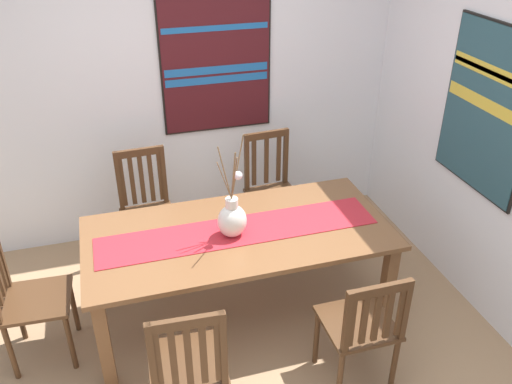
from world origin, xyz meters
name	(u,v)px	position (x,y,z in m)	size (l,w,h in m)	color
ground_plane	(246,364)	(0.00, 0.00, -0.01)	(6.40, 6.40, 0.03)	#A37F5B
wall_back	(184,82)	(0.00, 1.86, 1.35)	(6.40, 0.12, 2.70)	silver
dining_table	(239,242)	(0.09, 0.48, 0.64)	(2.07, 0.98, 0.73)	brown
table_runner	(238,231)	(0.09, 0.48, 0.74)	(1.90, 0.36, 0.01)	#B7232D
centerpiece_vase	(232,219)	(0.04, 0.43, 0.87)	(0.20, 0.27, 0.70)	silver
chair_0	(188,366)	(-0.43, -0.38, 0.51)	(0.44, 0.44, 0.96)	#4C301C
chair_1	(147,208)	(-0.45, 1.32, 0.51)	(0.44, 0.44, 0.99)	#4C301C
chair_2	(272,189)	(0.61, 1.35, 0.50)	(0.45, 0.45, 0.99)	#4C301C
chair_3	(362,326)	(0.63, -0.36, 0.49)	(0.42, 0.42, 0.90)	#4C301C
chair_4	(25,297)	(-1.31, 0.48, 0.50)	(0.44, 0.44, 0.95)	#4C301C
painting_on_back_wall	(216,63)	(0.26, 1.79, 1.51)	(0.92, 0.05, 1.16)	black
painting_on_side_wall	(487,109)	(1.79, 0.36, 1.46)	(0.05, 0.84, 1.15)	black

